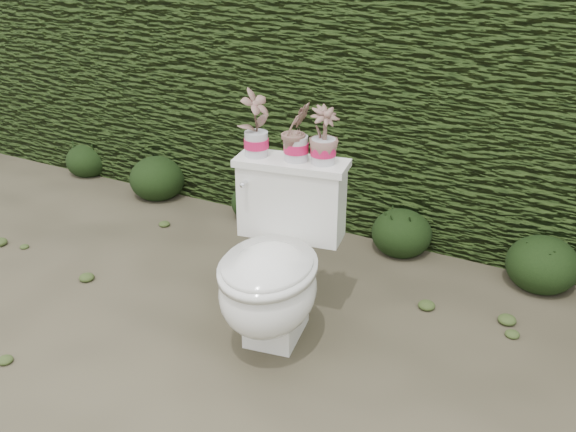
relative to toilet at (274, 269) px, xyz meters
The scene contains 11 objects.
ground 0.38m from the toilet, ahead, with size 60.00×60.00×0.00m, color brown.
hedge 1.68m from the toilet, 85.03° to the left, with size 8.00×1.00×1.60m, color #2C4015.
toilet is the anchor object (origin of this frame).
potted_plant_left 0.63m from the toilet, 133.94° to the left, with size 0.15×0.10×0.28m, color #226E26.
potted_plant_center 0.59m from the toilet, 94.72° to the left, with size 0.13×0.11×0.24m, color #226E26.
potted_plant_right 0.61m from the toilet, 68.79° to the left, with size 0.13×0.13×0.23m, color #226E26.
liriope_clump_0 2.49m from the toilet, 152.67° to the left, with size 0.32×0.32×0.25m, color black.
liriope_clump_1 1.83m from the toilet, 144.80° to the left, with size 0.38×0.38×0.30m, color black.
liriope_clump_2 1.30m from the toilet, 123.63° to the left, with size 0.34×0.34×0.27m, color black.
liriope_clump_3 1.11m from the toilet, 77.27° to the left, with size 0.34×0.34×0.27m, color black.
liriope_clump_4 1.46m from the toilet, 46.00° to the left, with size 0.37×0.37×0.29m, color black.
Camera 1 is at (1.03, -2.13, 1.76)m, focal length 40.00 mm.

